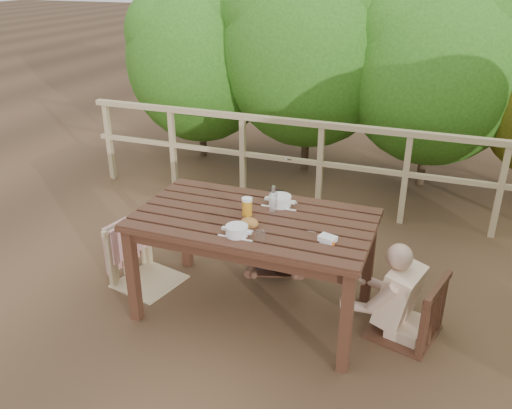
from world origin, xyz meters
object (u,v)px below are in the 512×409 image
(bread_roll, at_px, (249,223))
(chair_left, at_px, (145,230))
(chair_right, at_px, (410,278))
(butter_tub, at_px, (328,240))
(chair_far, at_px, (275,216))
(soup_far, at_px, (280,202))
(woman, at_px, (276,203))
(beer_glass, at_px, (247,208))
(table, at_px, (254,266))
(diner_right, at_px, (416,266))
(bottle, at_px, (273,202))
(tumbler, at_px, (260,237))
(soup_near, at_px, (237,232))

(bread_roll, bearing_deg, chair_left, 168.90)
(chair_right, xyz_separation_m, bread_roll, (-1.12, -0.27, 0.37))
(butter_tub, bearing_deg, chair_far, 143.21)
(chair_far, height_order, soup_far, chair_far)
(chair_left, relative_size, bread_roll, 7.58)
(woman, xyz_separation_m, beer_glass, (0.02, -0.73, 0.28))
(soup_far, distance_m, butter_tub, 0.64)
(chair_right, xyz_separation_m, butter_tub, (-0.55, -0.29, 0.36))
(butter_tub, bearing_deg, bread_roll, -165.63)
(chair_left, relative_size, chair_right, 1.06)
(woman, distance_m, bread_roll, 0.93)
(table, distance_m, woman, 0.77)
(chair_far, distance_m, chair_right, 1.36)
(table, height_order, diner_right, diner_right)
(diner_right, height_order, beer_glass, diner_right)
(chair_left, xyz_separation_m, bottle, (1.11, 0.04, 0.42))
(woman, xyz_separation_m, butter_tub, (0.67, -0.91, 0.23))
(chair_far, bearing_deg, diner_right, -43.46)
(table, xyz_separation_m, bottle, (0.12, 0.08, 0.53))
(soup_far, distance_m, bread_roll, 0.42)
(woman, bearing_deg, table, 77.68)
(tumbler, bearing_deg, beer_glass, 124.63)
(chair_far, distance_m, tumbler, 1.12)
(bottle, relative_size, butter_tub, 2.06)
(butter_tub, bearing_deg, bottle, 167.94)
(table, relative_size, bottle, 7.20)
(beer_glass, bearing_deg, tumbler, -55.37)
(tumbler, height_order, butter_tub, tumbler)
(chair_far, bearing_deg, butter_tub, -70.97)
(chair_left, xyz_separation_m, tumbler, (1.15, -0.36, 0.34))
(chair_right, distance_m, butter_tub, 0.72)
(table, xyz_separation_m, butter_tub, (0.60, -0.17, 0.43))
(soup_far, bearing_deg, butter_tub, -41.72)
(chair_left, relative_size, bottle, 4.17)
(chair_left, bearing_deg, butter_tub, -85.32)
(chair_left, height_order, tumbler, chair_left)
(chair_far, relative_size, tumbler, 12.28)
(diner_right, bearing_deg, table, 111.11)
(chair_left, xyz_separation_m, chair_right, (2.13, 0.08, -0.03))
(chair_left, bearing_deg, bottle, -75.57)
(chair_far, xyz_separation_m, soup_far, (0.19, -0.46, 0.37))
(diner_right, relative_size, soup_far, 4.04)
(chair_right, bearing_deg, diner_right, 105.17)
(tumbler, bearing_deg, soup_near, 177.82)
(diner_right, xyz_separation_m, bottle, (-1.05, -0.04, 0.34))
(bread_roll, relative_size, butter_tub, 1.14)
(chair_left, height_order, diner_right, diner_right)
(tumbler, bearing_deg, woman, 103.00)
(table, height_order, butter_tub, butter_tub)
(table, height_order, bread_roll, bread_roll)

